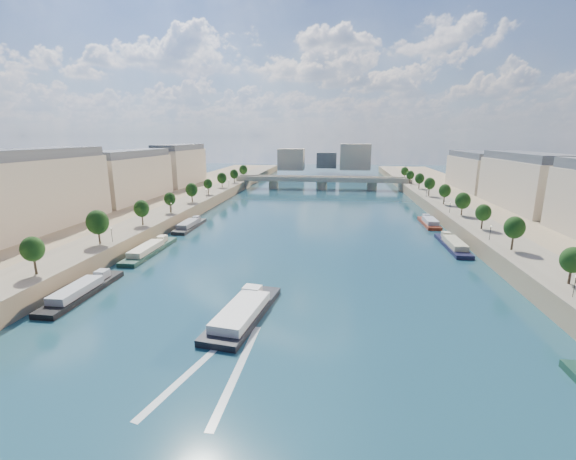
# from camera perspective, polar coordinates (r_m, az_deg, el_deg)

# --- Properties ---
(ground) EXTENTS (700.00, 700.00, 0.00)m
(ground) POSITION_cam_1_polar(r_m,az_deg,el_deg) (131.18, 3.00, -1.18)
(ground) COLOR #0D2A3C
(ground) RESTS_ON ground
(quay_left) EXTENTS (44.00, 520.00, 5.00)m
(quay_left) POSITION_cam_1_polar(r_m,az_deg,el_deg) (153.24, -24.93, 0.68)
(quay_left) COLOR #9E8460
(quay_left) RESTS_ON ground
(quay_right) EXTENTS (44.00, 520.00, 5.00)m
(quay_right) POSITION_cam_1_polar(r_m,az_deg,el_deg) (144.82, 32.74, -0.94)
(quay_right) COLOR #9E8460
(quay_right) RESTS_ON ground
(pave_left) EXTENTS (14.00, 520.00, 0.10)m
(pave_left) POSITION_cam_1_polar(r_m,az_deg,el_deg) (145.38, -20.00, 1.52)
(pave_left) COLOR gray
(pave_left) RESTS_ON quay_left
(pave_right) EXTENTS (14.00, 520.00, 0.10)m
(pave_right) POSITION_cam_1_polar(r_m,az_deg,el_deg) (138.37, 27.28, 0.22)
(pave_right) COLOR gray
(pave_right) RESTS_ON quay_right
(trees_left) EXTENTS (4.80, 268.80, 8.26)m
(trees_left) POSITION_cam_1_polar(r_m,az_deg,el_deg) (145.26, -19.12, 3.77)
(trees_left) COLOR #382B1E
(trees_left) RESTS_ON ground
(trees_right) EXTENTS (4.80, 268.80, 8.26)m
(trees_right) POSITION_cam_1_polar(r_m,az_deg,el_deg) (145.96, 25.47, 3.23)
(trees_right) COLOR #382B1E
(trees_right) RESTS_ON ground
(lamps_left) EXTENTS (0.36, 200.36, 4.28)m
(lamps_left) POSITION_cam_1_polar(r_m,az_deg,el_deg) (134.10, -20.28, 1.72)
(lamps_left) COLOR black
(lamps_left) RESTS_ON ground
(lamps_right) EXTENTS (0.36, 200.36, 4.28)m
(lamps_right) POSITION_cam_1_polar(r_m,az_deg,el_deg) (140.97, 25.01, 1.83)
(lamps_right) COLOR black
(lamps_right) RESTS_ON ground
(buildings_left) EXTENTS (16.00, 226.00, 23.20)m
(buildings_left) POSITION_cam_1_polar(r_m,az_deg,el_deg) (168.08, -27.07, 6.35)
(buildings_left) COLOR beige
(buildings_left) RESTS_ON ground
(buildings_right) EXTENTS (16.00, 226.00, 23.20)m
(buildings_right) POSITION_cam_1_polar(r_m,az_deg,el_deg) (159.02, 35.81, 4.91)
(buildings_right) COLOR beige
(buildings_right) RESTS_ON ground
(skyline) EXTENTS (79.00, 42.00, 22.00)m
(skyline) POSITION_cam_1_polar(r_m,az_deg,el_deg) (346.53, 6.23, 10.53)
(skyline) COLOR beige
(skyline) RESTS_ON ground
(bridge) EXTENTS (112.00, 12.00, 8.15)m
(bridge) POSITION_cam_1_polar(r_m,az_deg,el_deg) (253.19, 5.07, 7.21)
(bridge) COLOR #C1B79E
(bridge) RESTS_ON ground
(tour_barge) EXTENTS (10.83, 26.20, 3.62)m
(tour_barge) POSITION_cam_1_polar(r_m,az_deg,el_deg) (75.82, -6.62, -12.05)
(tour_barge) COLOR black
(tour_barge) RESTS_ON ground
(wake) EXTENTS (11.28, 26.02, 0.04)m
(wake) POSITION_cam_1_polar(r_m,az_deg,el_deg) (62.29, -10.38, -19.35)
(wake) COLOR silver
(wake) RESTS_ON ground
(moored_barges_left) EXTENTS (5.00, 152.58, 3.60)m
(moored_barges_left) POSITION_cam_1_polar(r_m,az_deg,el_deg) (95.20, -28.60, -8.26)
(moored_barges_left) COLOR #1B253D
(moored_barges_left) RESTS_ON ground
(moored_barges_right) EXTENTS (5.00, 157.78, 3.60)m
(moored_barges_right) POSITION_cam_1_polar(r_m,az_deg,el_deg) (96.25, 29.30, -8.12)
(moored_barges_right) COLOR black
(moored_barges_right) RESTS_ON ground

